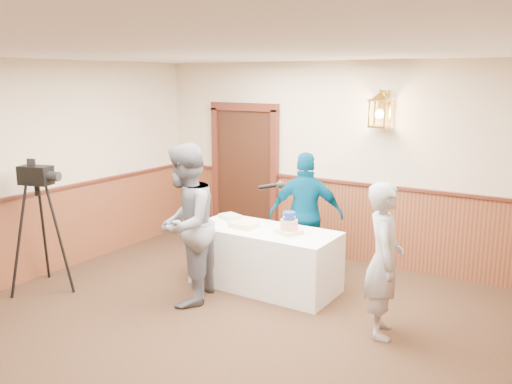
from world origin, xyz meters
TOP-DOWN VIEW (x-y plane):
  - ground at (0.00, 0.00)m, footprint 7.00×7.00m
  - room_shell at (-0.05, 0.45)m, footprint 6.02×7.02m
  - display_table at (-0.28, 1.90)m, footprint 1.80×0.80m
  - tiered_cake at (0.06, 1.88)m, footprint 0.33×0.33m
  - sheet_cake_yellow at (-0.54, 1.82)m, footprint 0.33×0.26m
  - sheet_cake_green at (-0.92, 2.07)m, footprint 0.31×0.28m
  - interviewer at (-0.81, 1.03)m, footprint 1.63×1.08m
  - baker at (1.38, 1.46)m, footprint 0.57×0.68m
  - assistant_p at (-0.05, 2.55)m, footprint 1.04×0.74m
  - tv_camera_rig at (-2.54, 0.38)m, footprint 0.61×0.57m

SIDE VIEW (x-z plane):
  - ground at x=0.00m, z-range 0.00..0.00m
  - display_table at x=-0.28m, z-range 0.00..0.75m
  - tv_camera_rig at x=-2.54m, z-range -0.08..1.47m
  - sheet_cake_green at x=-0.92m, z-range 0.75..0.81m
  - sheet_cake_yellow at x=-0.54m, z-range 0.75..0.81m
  - baker at x=1.38m, z-range 0.00..1.58m
  - assistant_p at x=-0.05m, z-range 0.00..1.64m
  - tiered_cake at x=0.06m, z-range 0.72..0.99m
  - interviewer at x=-0.81m, z-range 0.00..1.86m
  - room_shell at x=-0.05m, z-range 0.12..2.93m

